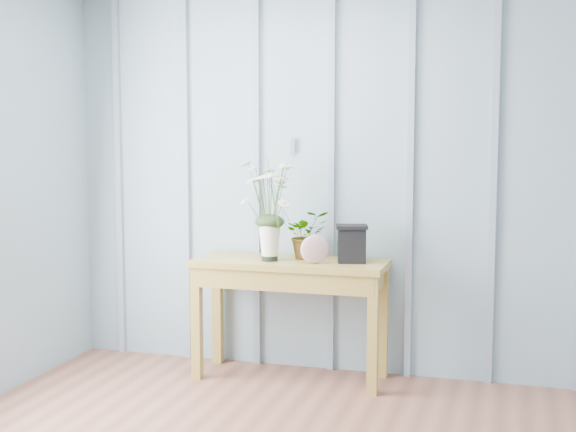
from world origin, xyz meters
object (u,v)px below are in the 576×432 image
(daisy_vase, at_px, (270,197))
(felt_disc_vessel, at_px, (315,249))
(carved_box, at_px, (352,243))
(sideboard, at_px, (290,278))

(daisy_vase, height_order, felt_disc_vessel, daisy_vase)
(carved_box, bearing_deg, felt_disc_vessel, -151.73)
(daisy_vase, relative_size, felt_disc_vessel, 3.54)
(daisy_vase, bearing_deg, sideboard, 28.97)
(sideboard, height_order, carved_box, carved_box)
(sideboard, relative_size, felt_disc_vessel, 6.80)
(felt_disc_vessel, bearing_deg, sideboard, 123.97)
(sideboard, distance_m, carved_box, 0.45)
(carved_box, bearing_deg, sideboard, -177.77)
(sideboard, xyz_separation_m, felt_disc_vessel, (0.18, -0.09, 0.20))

